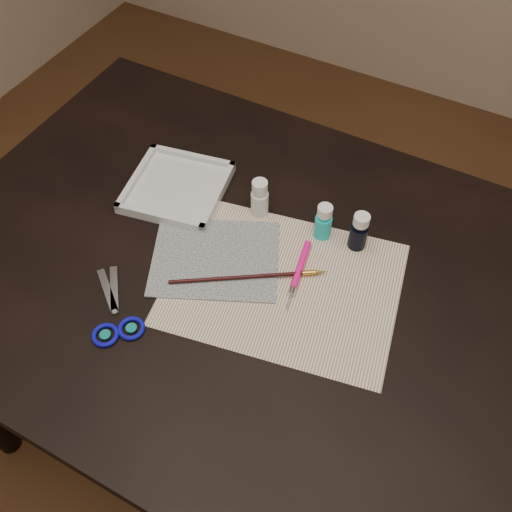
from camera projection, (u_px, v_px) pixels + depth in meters
The scene contains 11 objects.
ground at pixel (256, 422), 1.68m from camera, with size 3.50×3.50×0.02m, color #422614.
table at pixel (256, 363), 1.38m from camera, with size 1.30×0.90×0.75m, color black.
paper at pixel (283, 284), 1.06m from camera, with size 0.42×0.32×0.00m, color white.
canvas at pixel (215, 258), 1.10m from camera, with size 0.24×0.19×0.00m, color black.
paint_bottle_white at pixel (260, 198), 1.14m from camera, with size 0.04×0.04×0.09m, color white.
paint_bottle_cyan at pixel (323, 222), 1.10m from camera, with size 0.03×0.03×0.08m, color #16CCD2.
paint_bottle_navy at pixel (359, 231), 1.09m from camera, with size 0.04×0.04×0.09m, color black.
paintbrush at pixel (249, 277), 1.06m from camera, with size 0.30×0.01×0.01m, color black, non-canonical shape.
craft_knife at pixel (297, 276), 1.07m from camera, with size 0.17×0.01×0.01m, color #F5128C, non-canonical shape.
scissors at pixel (110, 306), 1.03m from camera, with size 0.19×0.10×0.01m, color silver, non-canonical shape.
palette_tray at pixel (177, 187), 1.20m from camera, with size 0.20×0.20×0.02m, color silver.
Camera 1 is at (0.30, -0.56, 1.63)m, focal length 40.00 mm.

